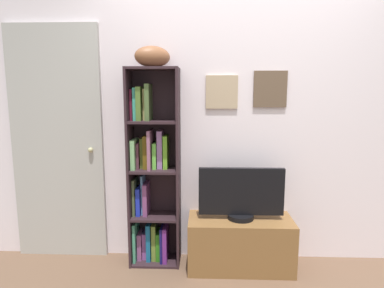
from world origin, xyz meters
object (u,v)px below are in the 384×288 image
object	(u,v)px
tv_stand	(240,243)
door	(58,144)
television	(241,194)
football	(152,57)
bookshelf	(151,176)

from	to	relation	value
tv_stand	door	world-z (taller)	door
television	door	size ratio (longest dim) A/B	0.34
football	bookshelf	bearing A→B (deg)	137.05
football	door	xyz separation A→B (m)	(-0.88, 0.11, -0.75)
bookshelf	door	xyz separation A→B (m)	(-0.85, 0.08, 0.26)
bookshelf	football	xyz separation A→B (m)	(0.03, -0.03, 1.01)
tv_stand	television	size ratio (longest dim) A/B	1.24
football	door	size ratio (longest dim) A/B	0.14
bookshelf	door	size ratio (longest dim) A/B	0.82
bookshelf	door	world-z (taller)	door
bookshelf	door	bearing A→B (deg)	174.58
tv_stand	door	bearing A→B (deg)	173.69
football	door	distance (m)	1.16
bookshelf	football	size ratio (longest dim) A/B	5.67
tv_stand	door	size ratio (longest dim) A/B	0.42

